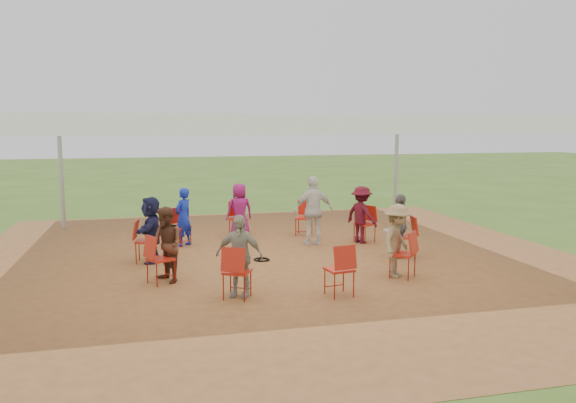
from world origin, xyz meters
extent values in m
plane|color=#3A5A1C|center=(0.00, 0.00, 0.00)|extent=(80.00, 80.00, 0.00)
plane|color=brown|center=(0.00, 0.00, 0.01)|extent=(13.00, 13.00, 0.00)
cylinder|color=#B2B2B7|center=(-5.00, 5.00, 1.50)|extent=(0.12, 0.12, 3.00)
cylinder|color=#B2B2B7|center=(5.00, 5.00, 1.50)|extent=(0.12, 0.12, 3.00)
plane|color=silver|center=(0.00, 0.00, 3.00)|extent=(10.30, 10.30, 0.00)
cube|color=white|center=(0.00, -5.15, 2.88)|extent=(10.30, 0.03, 0.24)
cube|color=white|center=(0.00, 5.15, 2.88)|extent=(10.30, 0.03, 0.24)
cube|color=white|center=(-5.15, 0.00, 2.88)|extent=(0.03, 10.30, 0.24)
cube|color=white|center=(5.15, 0.00, 2.88)|extent=(0.03, 10.30, 0.24)
imported|color=slate|center=(2.63, -0.41, 0.70)|extent=(0.54, 0.87, 1.39)
imported|color=#470C19|center=(2.37, 1.21, 0.70)|extent=(0.81, 1.00, 1.39)
imported|color=#82135E|center=(-0.42, 2.62, 0.70)|extent=(0.73, 0.48, 1.39)
imported|color=#1224AB|center=(-1.88, 1.88, 0.70)|extent=(0.59, 0.60, 1.39)
imported|color=#171A40|center=(-2.63, 0.41, 0.70)|extent=(0.68, 1.35, 1.39)
imported|color=#513022|center=(-2.37, -1.21, 0.70)|extent=(0.66, 0.78, 1.39)
imported|color=#9F9C8C|center=(-1.21, -2.37, 0.70)|extent=(0.92, 0.74, 1.39)
imported|color=#8C7653|center=(1.88, -1.88, 0.70)|extent=(0.95, 0.95, 1.39)
imported|color=silver|center=(1.16, 1.26, 0.84)|extent=(1.00, 0.56, 1.66)
torus|color=black|center=(-0.36, 0.02, 0.02)|extent=(0.36, 0.36, 0.03)
torus|color=black|center=(-0.32, -0.02, 0.02)|extent=(0.29, 0.29, 0.03)
cube|color=#B7B7BC|center=(2.41, -0.38, 0.60)|extent=(0.27, 0.35, 0.02)
cube|color=#B7B7BC|center=(2.52, -0.40, 0.71)|extent=(0.12, 0.33, 0.21)
cube|color=#CCE0FF|center=(2.51, -0.40, 0.71)|extent=(0.09, 0.28, 0.18)
camera|label=1|loc=(-2.60, -11.48, 2.87)|focal=35.00mm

